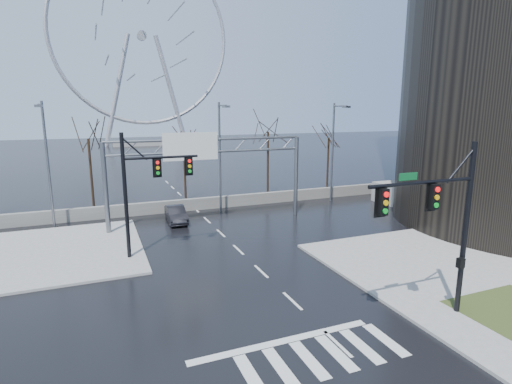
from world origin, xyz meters
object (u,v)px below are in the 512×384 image
signal_mast_near (445,216)px  ferris_wheel (142,43)px  car (176,214)px  signal_mast_far (144,183)px  sign_gantry (204,162)px

signal_mast_near → ferris_wheel: 101.29m
signal_mast_near → car: size_ratio=1.93×
signal_mast_far → ferris_wheel: bearing=82.8°
signal_mast_near → car: bearing=110.6°
signal_mast_far → sign_gantry: signal_mast_far is taller
signal_mast_near → sign_gantry: signal_mast_near is taller
signal_mast_far → car: signal_mast_far is taller
ferris_wheel → car: size_ratio=12.29×
car → signal_mast_near: bearing=-67.3°
sign_gantry → signal_mast_far: bearing=-132.5°
sign_gantry → car: size_ratio=3.95×
ferris_wheel → signal_mast_near: bearing=-89.9°
signal_mast_far → ferris_wheel: (10.87, 86.04, 21.30)m
signal_mast_far → sign_gantry: bearing=47.5°
signal_mast_near → car: (-7.72, 20.48, -4.19)m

